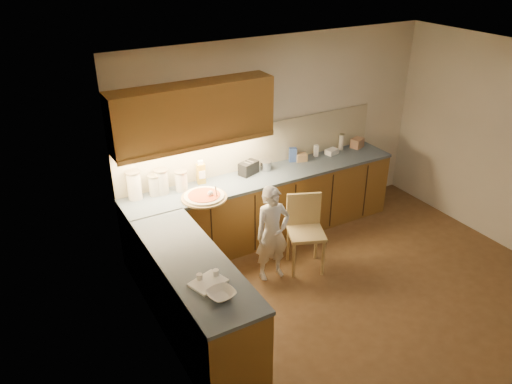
# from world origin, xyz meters

# --- Properties ---
(room) EXTENTS (4.54, 4.50, 2.62)m
(room) POSITION_xyz_m (0.00, 0.00, 1.68)
(room) COLOR brown
(room) RESTS_ON ground
(l_counter) EXTENTS (3.77, 2.62, 0.92)m
(l_counter) POSITION_xyz_m (-0.92, 1.25, 0.46)
(l_counter) COLOR brown
(l_counter) RESTS_ON ground
(backsplash) EXTENTS (3.75, 0.02, 0.58)m
(backsplash) POSITION_xyz_m (-0.38, 1.99, 1.21)
(backsplash) COLOR #C0B695
(backsplash) RESTS_ON l_counter
(upper_cabinets) EXTENTS (1.95, 0.36, 0.73)m
(upper_cabinets) POSITION_xyz_m (-1.27, 1.82, 1.85)
(upper_cabinets) COLOR brown
(upper_cabinets) RESTS_ON ground
(pizza_on_board) EXTENTS (0.54, 0.54, 0.22)m
(pizza_on_board) POSITION_xyz_m (-1.33, 1.49, 0.94)
(pizza_on_board) COLOR tan
(pizza_on_board) RESTS_ON l_counter
(child) EXTENTS (0.45, 0.31, 1.19)m
(child) POSITION_xyz_m (-0.76, 0.88, 0.59)
(child) COLOR silver
(child) RESTS_ON ground
(wooden_chair) EXTENTS (0.55, 0.55, 0.93)m
(wooden_chair) POSITION_xyz_m (-0.29, 0.89, 0.54)
(wooden_chair) COLOR tan
(wooden_chair) RESTS_ON ground
(mixing_bowl) EXTENTS (0.27, 0.27, 0.06)m
(mixing_bowl) POSITION_xyz_m (-1.95, -0.22, 0.95)
(mixing_bowl) COLOR white
(mixing_bowl) RESTS_ON l_counter
(canister_a) EXTENTS (0.17, 0.17, 0.35)m
(canister_a) POSITION_xyz_m (-2.03, 1.89, 1.10)
(canister_a) COLOR white
(canister_a) RESTS_ON l_counter
(canister_b) EXTENTS (0.15, 0.15, 0.26)m
(canister_b) POSITION_xyz_m (-1.80, 1.87, 1.05)
(canister_b) COLOR beige
(canister_b) RESTS_ON l_counter
(canister_c) EXTENTS (0.17, 0.17, 0.31)m
(canister_c) POSITION_xyz_m (-1.71, 1.86, 1.08)
(canister_c) COLOR beige
(canister_c) RESTS_ON l_counter
(canister_d) EXTENTS (0.16, 0.16, 0.25)m
(canister_d) POSITION_xyz_m (-1.48, 1.82, 1.05)
(canister_d) COLOR white
(canister_d) RESTS_ON l_counter
(oil_jug) EXTENTS (0.11, 0.09, 0.31)m
(oil_jug) POSITION_xyz_m (-1.20, 1.88, 1.06)
(oil_jug) COLOR #B19023
(oil_jug) RESTS_ON l_counter
(toaster) EXTENTS (0.29, 0.22, 0.17)m
(toaster) POSITION_xyz_m (-0.55, 1.83, 1.00)
(toaster) COLOR black
(toaster) RESTS_ON l_counter
(steel_pot) EXTENTS (0.16, 0.16, 0.12)m
(steel_pot) POSITION_xyz_m (-0.30, 1.83, 0.98)
(steel_pot) COLOR #AAA9AE
(steel_pot) RESTS_ON l_counter
(blue_box) EXTENTS (0.12, 0.10, 0.20)m
(blue_box) POSITION_xyz_m (0.16, 1.88, 1.02)
(blue_box) COLOR #334E99
(blue_box) RESTS_ON l_counter
(card_box_a) EXTENTS (0.17, 0.14, 0.11)m
(card_box_a) POSITION_xyz_m (0.27, 1.84, 0.97)
(card_box_a) COLOR tan
(card_box_a) RESTS_ON l_counter
(white_bottle) EXTENTS (0.06, 0.06, 0.16)m
(white_bottle) POSITION_xyz_m (0.55, 1.88, 1.00)
(white_bottle) COLOR white
(white_bottle) RESTS_ON l_counter
(flat_pack) EXTENTS (0.20, 0.16, 0.07)m
(flat_pack) POSITION_xyz_m (0.79, 1.83, 0.96)
(flat_pack) COLOR white
(flat_pack) RESTS_ON l_counter
(tall_jar) EXTENTS (0.08, 0.08, 0.23)m
(tall_jar) POSITION_xyz_m (1.00, 1.90, 1.04)
(tall_jar) COLOR white
(tall_jar) RESTS_ON l_counter
(card_box_b) EXTENTS (0.21, 0.19, 0.14)m
(card_box_b) POSITION_xyz_m (1.26, 1.84, 0.99)
(card_box_b) COLOR #AA7C5B
(card_box_b) RESTS_ON l_counter
(dough_cloth) EXTENTS (0.36, 0.32, 0.02)m
(dough_cloth) POSITION_xyz_m (-1.97, 0.00, 0.93)
(dough_cloth) COLOR white
(dough_cloth) RESTS_ON l_counter
(spice_jar_a) EXTENTS (0.07, 0.07, 0.07)m
(spice_jar_a) POSITION_xyz_m (-2.02, 0.08, 0.96)
(spice_jar_a) COLOR white
(spice_jar_a) RESTS_ON l_counter
(spice_jar_b) EXTENTS (0.07, 0.07, 0.08)m
(spice_jar_b) POSITION_xyz_m (-1.87, 0.06, 0.96)
(spice_jar_b) COLOR white
(spice_jar_b) RESTS_ON l_counter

